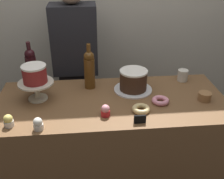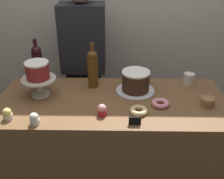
{
  "view_description": "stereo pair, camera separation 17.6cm",
  "coord_description": "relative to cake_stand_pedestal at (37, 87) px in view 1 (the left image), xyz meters",
  "views": [
    {
      "loc": [
        -0.15,
        -1.54,
        1.8
      ],
      "look_at": [
        0.0,
        0.0,
        0.97
      ],
      "focal_mm": 43.61,
      "sensor_mm": 36.0,
      "label": 1
    },
    {
      "loc": [
        0.03,
        -1.55,
        1.8
      ],
      "look_at": [
        0.0,
        0.0,
        0.97
      ],
      "focal_mm": 43.61,
      "sensor_mm": 36.0,
      "label": 2
    }
  ],
  "objects": [
    {
      "name": "cupcake_lemon",
      "position": [
        -0.12,
        -0.29,
        -0.05
      ],
      "size": [
        0.06,
        0.06,
        0.07
      ],
      "color": "white",
      "rests_on": "display_counter"
    },
    {
      "name": "coffee_cup_ceramic",
      "position": [
        1.05,
        0.18,
        -0.04
      ],
      "size": [
        0.08,
        0.08,
        0.08
      ],
      "color": "silver",
      "rests_on": "display_counter"
    },
    {
      "name": "wine_bottle_amber",
      "position": [
        0.35,
        0.14,
        0.06
      ],
      "size": [
        0.08,
        0.08,
        0.33
      ],
      "color": "#5B3814",
      "rests_on": "display_counter"
    },
    {
      "name": "display_counter",
      "position": [
        0.49,
        -0.06,
        -0.53
      ],
      "size": [
        1.53,
        0.67,
        0.89
      ],
      "color": "brown",
      "rests_on": "ground_plane"
    },
    {
      "name": "donut_glazed",
      "position": [
        0.65,
        -0.21,
        -0.07
      ],
      "size": [
        0.11,
        0.11,
        0.03
      ],
      "color": "#E0C17F",
      "rests_on": "display_counter"
    },
    {
      "name": "price_sign_chalkboard",
      "position": [
        0.62,
        -0.33,
        -0.06
      ],
      "size": [
        0.07,
        0.01,
        0.05
      ],
      "color": "black",
      "rests_on": "display_counter"
    },
    {
      "name": "wine_bottle_dark_red",
      "position": [
        -0.06,
        0.22,
        0.06
      ],
      "size": [
        0.08,
        0.08,
        0.33
      ],
      "color": "black",
      "rests_on": "display_counter"
    },
    {
      "name": "donut_pink",
      "position": [
        0.8,
        -0.12,
        -0.07
      ],
      "size": [
        0.11,
        0.11,
        0.03
      ],
      "color": "pink",
      "rests_on": "display_counter"
    },
    {
      "name": "cake_stand_pedestal",
      "position": [
        0.0,
        0.0,
        0.0
      ],
      "size": [
        0.23,
        0.23,
        0.13
      ],
      "color": "beige",
      "rests_on": "display_counter"
    },
    {
      "name": "barista_figure",
      "position": [
        0.24,
        0.51,
        -0.13
      ],
      "size": [
        0.36,
        0.22,
        1.6
      ],
      "color": "black",
      "rests_on": "ground_plane"
    },
    {
      "name": "cookie_stack",
      "position": [
        1.1,
        -0.12,
        -0.06
      ],
      "size": [
        0.08,
        0.08,
        0.05
      ],
      "color": "olive",
      "rests_on": "display_counter"
    },
    {
      "name": "white_layer_cake",
      "position": [
        0.0,
        0.0,
        0.1
      ],
      "size": [
        0.16,
        0.16,
        0.12
      ],
      "color": "maroon",
      "rests_on": "cake_stand_pedestal"
    },
    {
      "name": "back_wall",
      "position": [
        0.49,
        0.85,
        0.33
      ],
      "size": [
        6.0,
        0.05,
        2.6
      ],
      "color": "beige",
      "rests_on": "ground_plane"
    },
    {
      "name": "silver_serving_platter",
      "position": [
        0.65,
        0.06,
        -0.08
      ],
      "size": [
        0.27,
        0.27,
        0.01
      ],
      "color": "white",
      "rests_on": "display_counter"
    },
    {
      "name": "chocolate_round_cake",
      "position": [
        0.65,
        0.06,
        -0.01
      ],
      "size": [
        0.19,
        0.19,
        0.14
      ],
      "color": "#3D2619",
      "rests_on": "silver_serving_platter"
    },
    {
      "name": "cupcake_strawberry",
      "position": [
        0.43,
        -0.24,
        -0.05
      ],
      "size": [
        0.06,
        0.06,
        0.07
      ],
      "color": "red",
      "rests_on": "display_counter"
    },
    {
      "name": "cupcake_vanilla",
      "position": [
        0.05,
        -0.34,
        -0.05
      ],
      "size": [
        0.06,
        0.06,
        0.07
      ],
      "color": "white",
      "rests_on": "display_counter"
    }
  ]
}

